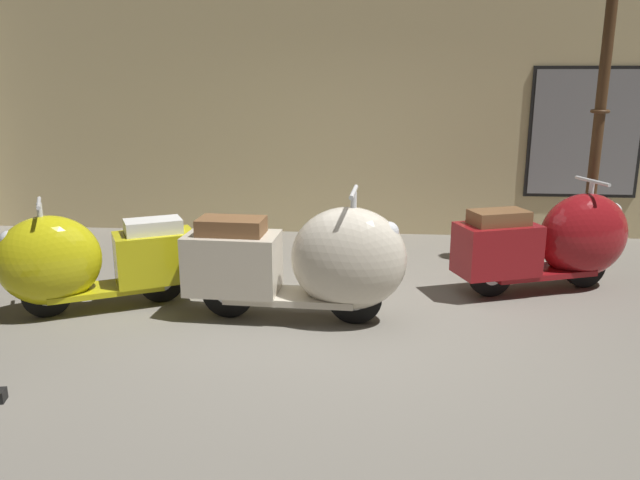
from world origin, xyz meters
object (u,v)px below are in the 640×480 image
(scooter_0, at_px, (83,261))
(scooter_2, at_px, (558,241))
(scooter_1, at_px, (313,262))
(lamppost, at_px, (601,101))

(scooter_0, distance_m, scooter_2, 4.38)
(scooter_0, distance_m, scooter_1, 2.02)
(lamppost, bearing_deg, scooter_2, -125.79)
(scooter_1, distance_m, scooter_2, 2.47)
(scooter_0, relative_size, scooter_1, 0.90)
(lamppost, bearing_deg, scooter_1, -148.80)
(scooter_1, bearing_deg, lamppost, 33.92)
(scooter_2, relative_size, lamppost, 0.57)
(scooter_2, height_order, lamppost, lamppost)
(scooter_2, bearing_deg, scooter_1, -176.18)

